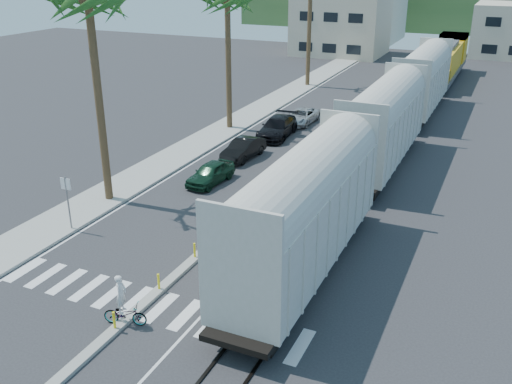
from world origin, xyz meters
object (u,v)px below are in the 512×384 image
street_sign (67,195)px  car_second (243,149)px  car_lead (210,173)px  cyclist (124,309)px

street_sign → car_second: street_sign is taller
street_sign → car_lead: bearing=69.1°
car_lead → car_second: (-0.15, 5.04, 0.03)m
cyclist → car_second: bearing=-3.5°
street_sign → car_second: size_ratio=0.69×
street_sign → cyclist: 9.27m
car_lead → street_sign: bearing=-106.0°
car_lead → cyclist: bearing=-69.3°
street_sign → cyclist: street_sign is taller
car_second → cyclist: (4.17, -19.28, -0.04)m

